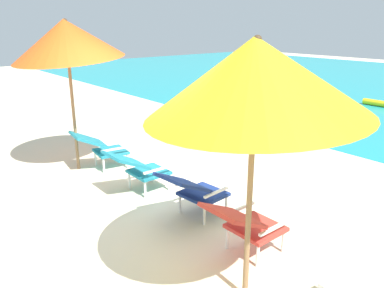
{
  "coord_description": "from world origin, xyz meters",
  "views": [
    {
      "loc": [
        4.04,
        -2.82,
        2.4
      ],
      "look_at": [
        0.0,
        0.49,
        0.75
      ],
      "focal_mm": 35.99,
      "sensor_mm": 36.0,
      "label": 1
    }
  ],
  "objects": [
    {
      "name": "lounge_chair_far_right",
      "position": [
        1.62,
        -0.11,
        0.4
      ],
      "size": [
        0.55,
        0.88,
        0.68
      ],
      "color": "red",
      "rests_on": "ground_plane"
    },
    {
      "name": "lounge_chair_near_right",
      "position": [
        0.62,
        0.01,
        0.4
      ],
      "size": [
        0.61,
        0.92,
        0.68
      ],
      "color": "navy",
      "rests_on": "ground_plane"
    },
    {
      "name": "beach_umbrella_left",
      "position": [
        -1.99,
        -0.4,
        2.15
      ],
      "size": [
        2.02,
        2.06,
        2.54
      ],
      "color": "olive",
      "rests_on": "ground_plane"
    },
    {
      "name": "lounge_chair_far_left",
      "position": [
        -1.73,
        -0.09,
        0.4
      ],
      "size": [
        0.65,
        0.94,
        0.68
      ],
      "color": "teal",
      "rests_on": "ground_plane"
    },
    {
      "name": "lounge_chair_near_left",
      "position": [
        -0.49,
        -0.11,
        0.4
      ],
      "size": [
        0.55,
        0.88,
        0.68
      ],
      "color": "teal",
      "rests_on": "ground_plane"
    },
    {
      "name": "beach_umbrella_right",
      "position": [
        2.07,
        -0.57,
        2.0
      ],
      "size": [
        2.47,
        2.48,
        2.36
      ],
      "color": "olive",
      "rests_on": "ground_plane"
    },
    {
      "name": "ground_plane",
      "position": [
        0.0,
        4.0,
        0.0
      ],
      "size": [
        40.0,
        40.0,
        0.0
      ],
      "primitive_type": "plane",
      "color": "beige"
    }
  ]
}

